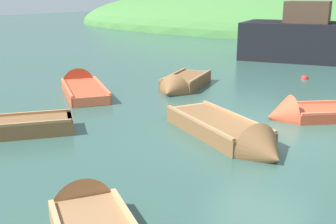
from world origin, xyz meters
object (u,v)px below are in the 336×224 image
(rowboat_center, at_px, (314,115))
(rowboat_far, at_px, (231,136))
(rowboat_portside, at_px, (82,88))
(rowboat_outer_right, at_px, (182,85))
(buoy_red, at_px, (305,79))

(rowboat_center, height_order, rowboat_far, rowboat_far)
(rowboat_portside, bearing_deg, rowboat_center, -134.53)
(rowboat_outer_right, xyz_separation_m, rowboat_far, (4.04, -4.20, -0.01))
(rowboat_outer_right, bearing_deg, rowboat_far, 31.65)
(rowboat_outer_right, relative_size, rowboat_far, 0.88)
(rowboat_outer_right, bearing_deg, rowboat_center, 65.58)
(rowboat_portside, xyz_separation_m, buoy_red, (6.10, 6.85, -0.10))
(rowboat_center, relative_size, buoy_red, 10.86)
(rowboat_outer_right, xyz_separation_m, buoy_red, (3.27, 4.47, -0.14))
(rowboat_far, relative_size, buoy_red, 12.72)
(buoy_red, bearing_deg, rowboat_center, -71.26)
(rowboat_center, bearing_deg, buoy_red, -112.08)
(rowboat_far, distance_m, buoy_red, 8.71)
(rowboat_portside, distance_m, buoy_red, 9.17)
(rowboat_center, height_order, buoy_red, rowboat_center)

